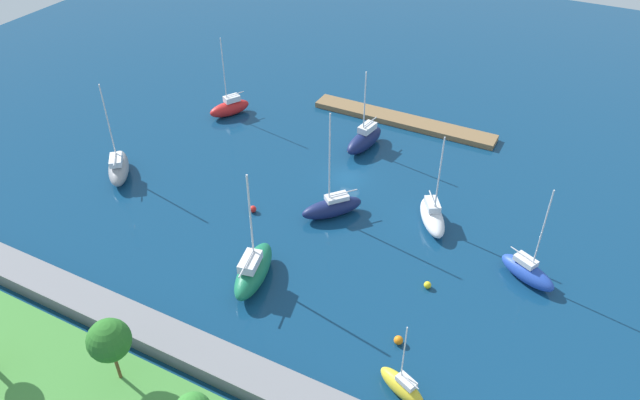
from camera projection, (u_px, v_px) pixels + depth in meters
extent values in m
plane|color=navy|center=(347.00, 178.00, 72.91)|extent=(160.00, 160.00, 0.00)
cube|color=olive|center=(403.00, 121.00, 83.46)|extent=(25.98, 3.12, 0.75)
cube|color=gray|center=(195.00, 352.00, 50.90)|extent=(74.18, 3.37, 1.58)
cylinder|color=brown|center=(116.00, 363.00, 47.55)|extent=(0.27, 0.27, 3.46)
sphere|color=#286B23|center=(109.00, 340.00, 45.89)|extent=(3.43, 3.43, 3.43)
ellipsoid|color=#141E4C|center=(332.00, 208.00, 66.52)|extent=(6.31, 6.79, 2.03)
cube|color=silver|center=(337.00, 197.00, 65.91)|extent=(2.68, 2.80, 0.55)
cylinder|color=silver|center=(330.00, 160.00, 62.53)|extent=(0.17, 0.17, 10.90)
cylinder|color=silver|center=(343.00, 193.00, 65.88)|extent=(2.31, 2.63, 0.14)
ellipsoid|color=red|center=(230.00, 108.00, 84.95)|extent=(4.77, 6.31, 2.01)
cube|color=silver|center=(232.00, 99.00, 84.32)|extent=(2.17, 2.52, 0.81)
cylinder|color=silver|center=(224.00, 71.00, 81.37)|extent=(0.14, 0.14, 9.46)
cylinder|color=silver|center=(235.00, 94.00, 84.26)|extent=(1.43, 2.49, 0.12)
ellipsoid|color=yellow|center=(402.00, 387.00, 48.08)|extent=(4.85, 3.18, 1.62)
cube|color=silver|center=(406.00, 382.00, 47.21)|extent=(1.88, 1.47, 0.51)
cylinder|color=silver|center=(404.00, 354.00, 45.91)|extent=(0.11, 0.11, 6.09)
cylinder|color=silver|center=(410.00, 381.00, 46.77)|extent=(1.75, 0.82, 0.09)
ellipsoid|color=gray|center=(119.00, 168.00, 72.54)|extent=(6.36, 7.02, 2.36)
cube|color=silver|center=(116.00, 160.00, 71.16)|extent=(2.72, 2.88, 0.74)
cylinder|color=silver|center=(108.00, 123.00, 69.18)|extent=(0.17, 0.17, 9.74)
cylinder|color=silver|center=(115.00, 159.00, 70.40)|extent=(2.03, 2.42, 0.14)
ellipsoid|color=#2347B2|center=(527.00, 272.00, 58.42)|extent=(6.31, 4.46, 1.88)
cube|color=silver|center=(526.00, 260.00, 57.99)|extent=(2.49, 2.06, 0.57)
cylinder|color=silver|center=(542.00, 231.00, 54.91)|extent=(0.14, 0.14, 9.14)
cylinder|color=silver|center=(522.00, 254.00, 58.09)|extent=(2.47, 1.26, 0.12)
ellipsoid|color=white|center=(432.00, 217.00, 65.23)|extent=(5.40, 6.87, 1.95)
cube|color=silver|center=(433.00, 204.00, 64.84)|extent=(2.40, 2.75, 0.77)
cylinder|color=silver|center=(439.00, 176.00, 61.56)|extent=(0.16, 0.16, 9.37)
cylinder|color=silver|center=(432.00, 198.00, 64.89)|extent=(1.51, 2.34, 0.13)
ellipsoid|color=#19724C|center=(254.00, 271.00, 58.10)|extent=(4.29, 8.28, 2.58)
cube|color=silver|center=(250.00, 262.00, 56.57)|extent=(2.16, 3.12, 0.90)
cylinder|color=silver|center=(251.00, 219.00, 54.70)|extent=(0.19, 0.19, 9.74)
cylinder|color=silver|center=(246.00, 263.00, 55.51)|extent=(0.99, 3.78, 0.15)
ellipsoid|color=#141E4C|center=(364.00, 140.00, 77.71)|extent=(3.43, 7.49, 2.33)
cube|color=silver|center=(367.00, 128.00, 77.12)|extent=(1.80, 2.78, 0.87)
cylinder|color=silver|center=(365.00, 104.00, 74.21)|extent=(0.17, 0.17, 8.56)
cylinder|color=silver|center=(370.00, 122.00, 77.16)|extent=(0.60, 3.06, 0.14)
sphere|color=orange|center=(398.00, 340.00, 52.38)|extent=(0.83, 0.83, 0.83)
sphere|color=yellow|center=(428.00, 285.00, 57.86)|extent=(0.72, 0.72, 0.72)
sphere|color=red|center=(253.00, 209.00, 67.35)|extent=(0.79, 0.79, 0.79)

